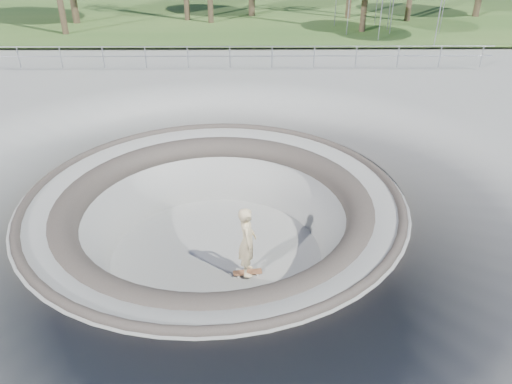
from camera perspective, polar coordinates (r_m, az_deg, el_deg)
ground at (r=13.59m, az=-4.84°, el=-0.45°), size 180.00×180.00×0.00m
skate_bowl at (r=14.59m, az=-4.54°, el=-6.68°), size 14.00×14.00×4.10m
distant_hills at (r=70.32m, az=1.87°, el=18.27°), size 103.20×45.00×28.60m
safety_railing at (r=24.52m, az=-3.00°, el=15.18°), size 25.00×0.06×1.03m
skateboard at (r=13.76m, az=-0.97°, el=-9.16°), size 0.81×0.33×0.08m
skater at (r=13.15m, az=-1.01°, el=-5.69°), size 0.51×0.75×2.01m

